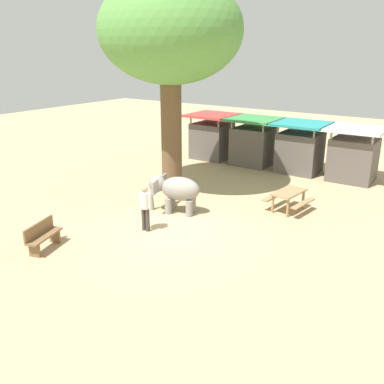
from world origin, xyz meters
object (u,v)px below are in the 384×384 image
object	(u,v)px
picnic_table_near	(289,196)
market_stall_teal	(300,150)
shade_tree_main	(170,33)
wooden_bench	(42,235)
market_stall_white	(353,157)
person_handler	(145,205)
market_stall_green	(253,144)
elephant	(175,190)
market_stall_red	(212,138)

from	to	relation	value
picnic_table_near	market_stall_teal	world-z (taller)	market_stall_teal
shade_tree_main	market_stall_teal	size ratio (longest dim) A/B	3.47
wooden_bench	market_stall_white	size ratio (longest dim) A/B	0.58
market_stall_teal	person_handler	bearing A→B (deg)	-99.60
market_stall_green	picnic_table_near	bearing A→B (deg)	-52.36
market_stall_teal	market_stall_white	bearing A→B (deg)	0.00
elephant	wooden_bench	distance (m)	5.11
picnic_table_near	market_stall_white	distance (m)	5.60
market_stall_red	market_stall_teal	world-z (taller)	same
shade_tree_main	market_stall_teal	xyz separation A→B (m)	(3.53, 6.04, -5.40)
shade_tree_main	market_stall_white	size ratio (longest dim) A/B	3.47
elephant	market_stall_green	world-z (taller)	market_stall_green
market_stall_green	wooden_bench	bearing A→B (deg)	-93.65
wooden_bench	picnic_table_near	bearing A→B (deg)	128.56
picnic_table_near	market_stall_green	xyz separation A→B (m)	(-4.23, 5.49, 0.55)
shade_tree_main	market_stall_green	distance (m)	8.16
wooden_bench	picnic_table_near	size ratio (longest dim) A/B	0.87
shade_tree_main	wooden_bench	distance (m)	9.18
elephant	shade_tree_main	xyz separation A→B (m)	(-1.66, 2.04, 5.62)
elephant	picnic_table_near	distance (m)	4.38
picnic_table_near	market_stall_red	world-z (taller)	market_stall_red
market_stall_white	person_handler	bearing A→B (deg)	-113.18
market_stall_red	picnic_table_near	bearing A→B (deg)	-38.77
shade_tree_main	market_stall_red	xyz separation A→B (m)	(-1.67, 6.04, -5.40)
market_stall_red	wooden_bench	bearing A→B (deg)	-82.18
market_stall_red	market_stall_green	distance (m)	2.60
wooden_bench	market_stall_red	bearing A→B (deg)	170.57
wooden_bench	person_handler	bearing A→B (deg)	131.94
market_stall_red	market_stall_white	size ratio (longest dim) A/B	1.00
wooden_bench	market_stall_green	world-z (taller)	market_stall_green
market_stall_white	market_stall_green	bearing A→B (deg)	180.00
person_handler	shade_tree_main	bearing A→B (deg)	25.50
elephant	person_handler	distance (m)	1.96
shade_tree_main	market_stall_teal	bearing A→B (deg)	59.68
elephant	market_stall_white	world-z (taller)	market_stall_white
picnic_table_near	market_stall_white	xyz separation A→B (m)	(0.97, 5.49, 0.55)
market_stall_green	market_stall_teal	world-z (taller)	same
picnic_table_near	shade_tree_main	bearing A→B (deg)	-76.33
market_stall_red	market_stall_teal	distance (m)	5.20
wooden_bench	picnic_table_near	world-z (taller)	wooden_bench
person_handler	shade_tree_main	distance (m)	7.11
person_handler	wooden_bench	xyz separation A→B (m)	(-1.73, -2.89, -0.48)
market_stall_teal	market_stall_red	bearing A→B (deg)	180.00
shade_tree_main	picnic_table_near	distance (m)	7.90
wooden_bench	market_stall_green	distance (m)	12.97
market_stall_green	shade_tree_main	bearing A→B (deg)	-98.79
wooden_bench	market_stall_red	distance (m)	13.07
shade_tree_main	market_stall_teal	distance (m)	8.84
market_stall_red	market_stall_white	bearing A→B (deg)	0.00
market_stall_white	market_stall_red	bearing A→B (deg)	180.00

